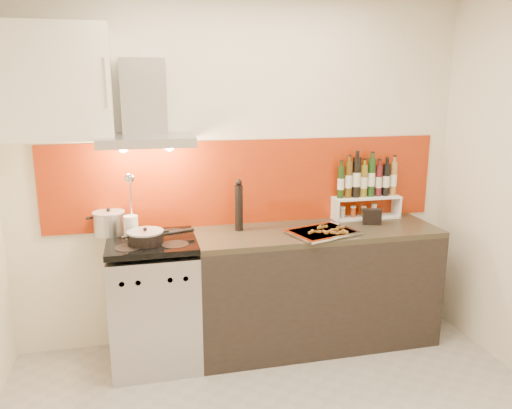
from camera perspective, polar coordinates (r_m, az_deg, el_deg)
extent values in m
cube|color=silver|center=(3.76, -1.58, 3.78)|extent=(3.40, 0.02, 2.60)
cube|color=#972508|center=(3.77, -0.79, 2.58)|extent=(3.00, 0.02, 0.64)
cube|color=#B7B7BA|center=(3.66, -11.51, -11.25)|extent=(0.60, 0.60, 0.84)
cube|color=black|center=(3.44, -11.25, -14.59)|extent=(0.50, 0.02, 0.40)
cube|color=#B7B7BA|center=(3.28, -11.57, -8.55)|extent=(0.56, 0.02, 0.12)
cube|color=#FF190C|center=(3.27, -11.56, -8.59)|extent=(0.10, 0.01, 0.04)
cube|color=black|center=(3.49, -11.87, -4.21)|extent=(0.60, 0.60, 0.04)
cube|color=black|center=(3.86, 6.82, -9.53)|extent=(1.80, 0.60, 0.86)
cube|color=black|center=(3.71, 7.01, -3.12)|extent=(1.80, 0.60, 0.04)
cube|color=#B7B7BA|center=(3.40, -12.45, 7.20)|extent=(0.62, 0.50, 0.06)
cube|color=#B7B7BA|center=(3.53, -12.74, 11.97)|extent=(0.30, 0.18, 0.50)
sphere|color=#FFD18C|center=(3.40, -14.96, 6.39)|extent=(0.07, 0.07, 0.07)
sphere|color=#FFD18C|center=(3.41, -9.88, 6.66)|extent=(0.07, 0.07, 0.07)
cube|color=white|center=(3.49, -22.08, 12.80)|extent=(0.70, 0.35, 0.72)
cylinder|color=#B7B7BA|center=(3.65, -16.42, -2.12)|extent=(0.22, 0.22, 0.15)
cylinder|color=#99999E|center=(3.63, -16.51, -0.88)|extent=(0.22, 0.22, 0.01)
sphere|color=black|center=(3.63, -16.53, -0.58)|extent=(0.03, 0.03, 0.03)
cylinder|color=black|center=(3.39, -12.51, -3.75)|extent=(0.24, 0.24, 0.07)
cylinder|color=#99999E|center=(3.38, -12.54, -3.05)|extent=(0.24, 0.24, 0.01)
sphere|color=black|center=(3.38, -12.56, -2.77)|extent=(0.03, 0.03, 0.03)
cylinder|color=black|center=(3.46, -8.88, -3.10)|extent=(0.22, 0.09, 0.03)
cylinder|color=silver|center=(3.53, -14.08, -2.58)|extent=(0.10, 0.10, 0.16)
cylinder|color=silver|center=(3.48, -14.12, 0.83)|extent=(0.01, 0.08, 0.30)
sphere|color=silver|center=(3.38, -14.27, 2.95)|extent=(0.07, 0.07, 0.07)
cylinder|color=black|center=(3.61, -1.98, -0.40)|extent=(0.06, 0.06, 0.34)
sphere|color=black|center=(3.57, -2.00, 2.54)|extent=(0.05, 0.05, 0.05)
cube|color=white|center=(4.08, 12.41, -1.42)|extent=(0.55, 0.15, 0.01)
cube|color=white|center=(3.95, 9.01, -0.58)|extent=(0.01, 0.15, 0.15)
cube|color=white|center=(4.18, 15.73, -0.17)|extent=(0.02, 0.15, 0.15)
cube|color=white|center=(4.04, 12.52, 0.80)|extent=(0.55, 0.15, 0.02)
cylinder|color=black|center=(3.92, 9.67, 2.52)|extent=(0.05, 0.05, 0.25)
cylinder|color=#50340D|center=(3.94, 10.53, 2.82)|extent=(0.05, 0.05, 0.29)
cylinder|color=black|center=(3.97, 11.40, 3.06)|extent=(0.06, 0.06, 0.32)
cylinder|color=brown|center=(4.00, 12.21, 2.65)|extent=(0.06, 0.06, 0.25)
cylinder|color=#153513|center=(4.02, 13.05, 3.04)|extent=(0.06, 0.06, 0.30)
cylinder|color=#4D141B|center=(4.06, 13.83, 2.66)|extent=(0.05, 0.05, 0.25)
cylinder|color=black|center=(4.08, 14.65, 2.75)|extent=(0.06, 0.06, 0.25)
cylinder|color=olive|center=(4.11, 15.44, 2.88)|extent=(0.05, 0.05, 0.27)
cylinder|color=#B9A896|center=(3.98, 9.86, -0.97)|extent=(0.04, 0.04, 0.08)
cylinder|color=#AE411D|center=(4.02, 11.03, -0.89)|extent=(0.04, 0.04, 0.08)
cylinder|color=#4E4727|center=(4.06, 12.18, -0.86)|extent=(0.04, 0.04, 0.07)
cylinder|color=silver|center=(4.09, 13.32, -0.68)|extent=(0.04, 0.04, 0.08)
cube|color=black|center=(3.89, 13.11, -1.36)|extent=(0.15, 0.10, 0.12)
cube|color=silver|center=(3.59, 7.57, -3.21)|extent=(0.52, 0.45, 0.01)
cube|color=silver|center=(3.59, 7.57, -3.06)|extent=(0.54, 0.47, 0.01)
cube|color=red|center=(3.59, 7.57, -3.06)|extent=(0.47, 0.40, 0.01)
cube|color=brown|center=(3.55, 6.77, -3.03)|extent=(0.06, 0.04, 0.01)
cube|color=brown|center=(3.66, 7.48, -2.54)|extent=(0.06, 0.03, 0.01)
cube|color=brown|center=(3.52, 6.34, -3.15)|extent=(0.06, 0.05, 0.01)
cube|color=brown|center=(3.68, 7.79, -2.46)|extent=(0.05, 0.06, 0.01)
cube|color=brown|center=(3.54, 9.59, -3.18)|extent=(0.06, 0.02, 0.01)
cube|color=brown|center=(3.55, 10.02, -3.13)|extent=(0.06, 0.04, 0.01)
cube|color=brown|center=(3.60, 8.99, -2.87)|extent=(0.06, 0.02, 0.01)
cube|color=brown|center=(3.64, 7.40, -2.62)|extent=(0.06, 0.04, 0.01)
cube|color=brown|center=(3.56, 8.45, -3.06)|extent=(0.06, 0.04, 0.01)
cube|color=brown|center=(3.54, 7.88, -3.13)|extent=(0.02, 0.06, 0.01)
cube|color=brown|center=(3.68, 7.57, -2.46)|extent=(0.04, 0.06, 0.01)
cube|color=brown|center=(3.53, 8.98, -3.21)|extent=(0.06, 0.05, 0.01)
cube|color=brown|center=(3.55, 7.03, -3.06)|extent=(0.06, 0.05, 0.01)
cube|color=brown|center=(3.67, 9.62, -2.60)|extent=(0.06, 0.02, 0.01)
cube|color=brown|center=(3.58, 10.13, -3.03)|extent=(0.03, 0.06, 0.01)
cube|color=brown|center=(3.69, 7.74, -2.44)|extent=(0.06, 0.05, 0.01)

